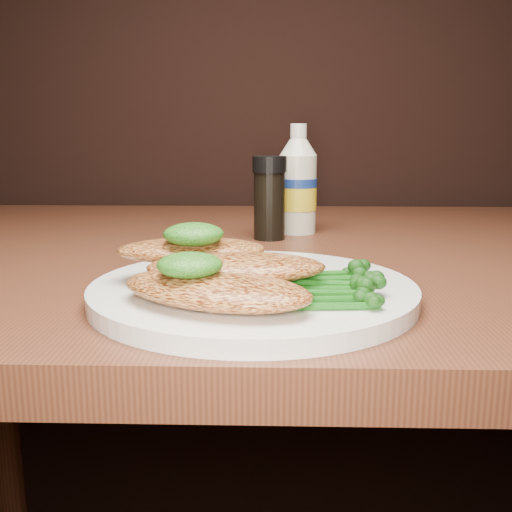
{
  "coord_description": "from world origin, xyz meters",
  "views": [
    {
      "loc": [
        -0.0,
        0.3,
        0.9
      ],
      "look_at": [
        -0.01,
        0.8,
        0.79
      ],
      "focal_mm": 42.02,
      "sensor_mm": 36.0,
      "label": 1
    }
  ],
  "objects_px": {
    "pepper_grinder": "(269,198)",
    "mayo_bottle": "(298,179)",
    "dining_table": "(271,506)",
    "plate": "(253,292)"
  },
  "relations": [
    {
      "from": "plate",
      "to": "pepper_grinder",
      "type": "xyz_separation_m",
      "value": [
        0.01,
        0.3,
        0.05
      ]
    },
    {
      "from": "plate",
      "to": "pepper_grinder",
      "type": "bearing_deg",
      "value": 87.67
    },
    {
      "from": "plate",
      "to": "mayo_bottle",
      "type": "height_order",
      "value": "mayo_bottle"
    },
    {
      "from": "dining_table",
      "to": "mayo_bottle",
      "type": "distance_m",
      "value": 0.46
    },
    {
      "from": "plate",
      "to": "pepper_grinder",
      "type": "height_order",
      "value": "pepper_grinder"
    },
    {
      "from": "plate",
      "to": "pepper_grinder",
      "type": "distance_m",
      "value": 0.3
    },
    {
      "from": "dining_table",
      "to": "pepper_grinder",
      "type": "height_order",
      "value": "pepper_grinder"
    },
    {
      "from": "pepper_grinder",
      "to": "mayo_bottle",
      "type": "bearing_deg",
      "value": 52.42
    },
    {
      "from": "dining_table",
      "to": "mayo_bottle",
      "type": "height_order",
      "value": "mayo_bottle"
    },
    {
      "from": "dining_table",
      "to": "plate",
      "type": "relative_size",
      "value": 4.22
    }
  ]
}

